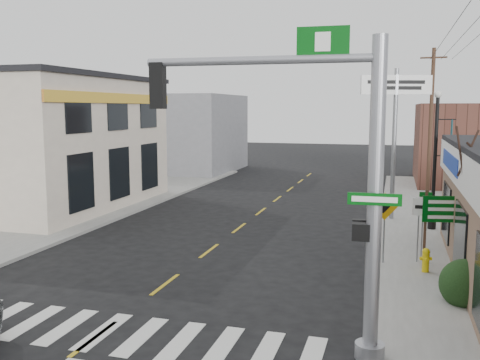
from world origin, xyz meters
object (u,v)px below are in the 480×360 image
(fire_hydrant, at_px, (426,259))
(utility_pole_far, at_px, (431,120))
(lamp_post, at_px, (437,150))
(guide_sign, at_px, (444,216))
(dance_center_sign, at_px, (395,107))
(traffic_signal_pole, at_px, (335,165))

(fire_hydrant, distance_m, utility_pole_far, 16.87)
(lamp_post, height_order, utility_pole_far, utility_pole_far)
(guide_sign, bearing_deg, dance_center_sign, 91.44)
(traffic_signal_pole, distance_m, guide_sign, 8.58)
(traffic_signal_pole, bearing_deg, lamp_post, 76.14)
(traffic_signal_pole, height_order, fire_hydrant, traffic_signal_pole)
(dance_center_sign, bearing_deg, utility_pole_far, 56.71)
(traffic_signal_pole, height_order, guide_sign, traffic_signal_pole)
(utility_pole_far, bearing_deg, guide_sign, -86.50)
(guide_sign, height_order, lamp_post, lamp_post)
(utility_pole_far, bearing_deg, traffic_signal_pole, -93.04)
(dance_center_sign, height_order, utility_pole_far, utility_pole_far)
(guide_sign, distance_m, lamp_post, 5.70)
(fire_hydrant, relative_size, dance_center_sign, 0.11)
(dance_center_sign, bearing_deg, traffic_signal_pole, -113.26)
(lamp_post, relative_size, utility_pole_far, 0.68)
(utility_pole_far, bearing_deg, fire_hydrant, -88.44)
(lamp_post, xyz_separation_m, dance_center_sign, (-1.76, 1.81, 1.82))
(dance_center_sign, bearing_deg, lamp_post, -64.74)
(fire_hydrant, xyz_separation_m, dance_center_sign, (-1.12, 8.36, 4.82))
(traffic_signal_pole, height_order, utility_pole_far, utility_pole_far)
(fire_hydrant, bearing_deg, guide_sign, 63.20)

